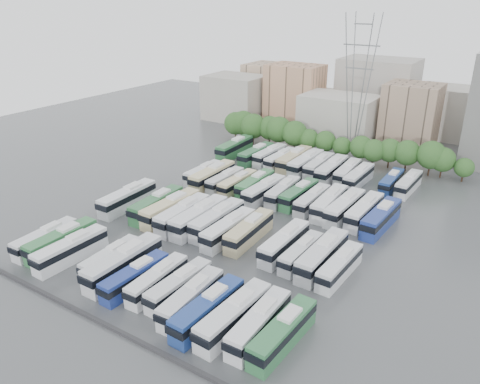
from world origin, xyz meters
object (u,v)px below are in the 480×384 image
Objects in this scene: bus_r1_s3 at (171,208)px; bus_r1_s5 at (199,217)px; bus_r0_s13 at (283,333)px; bus_r2_s4 at (238,183)px; electricity_pylon at (358,79)px; bus_r0_s4 at (111,258)px; bus_r0_s2 at (71,249)px; bus_r0_s11 at (234,315)px; bus_r0_s5 at (123,263)px; bus_r3_s13 at (408,184)px; bus_r1_s4 at (183,214)px; bus_r0_s6 at (135,277)px; bus_r1_s8 at (249,231)px; bus_r3_s0 at (235,148)px; bus_r3_s7 at (319,166)px; bus_r0_s8 at (179,285)px; bus_r0_s7 at (157,280)px; bus_r3_s9 at (347,172)px; bus_r2_s3 at (225,180)px; bus_r2_s8 at (299,194)px; bus_r1_s0 at (128,198)px; bus_r3_s5 at (294,160)px; bus_r2_s2 at (212,176)px; bus_r2_s7 at (283,192)px; bus_r1_s7 at (228,229)px; bus_r1_s11 at (301,253)px; bus_r1_s6 at (217,220)px; bus_r1_s13 at (340,266)px; bus_r2_s5 at (255,184)px; bus_r2_s10 at (329,203)px; bus_r2_s6 at (264,191)px; bus_r2_s11 at (345,207)px; bus_r3_s10 at (359,177)px; bus_r1_s10 at (284,243)px; bus_r3_s8 at (331,170)px; bus_r0_s10 at (208,309)px; bus_r0_s0 at (45,238)px; bus_r3_s12 at (391,181)px; bus_r3_s6 at (306,163)px; bus_r2_s1 at (203,173)px.

bus_r1_s5 reaches higher than bus_r1_s3.
bus_r2_s4 is at bearing 132.06° from bus_r0_s13.
electricity_pylon is 75.74m from bus_r0_s4.
bus_r0_s11 is at bearing 2.03° from bus_r0_s2.
bus_r0_s5 is 60.35m from bus_r3_s13.
bus_r0_s11 is 0.98× the size of bus_r1_s4.
bus_r1_s8 is (6.30, 19.83, 0.17)m from bus_r0_s6.
bus_r0_s4 is 55.53m from bus_r3_s0.
bus_r0_s8 is at bearing -87.32° from bus_r3_s7.
bus_r0_s7 is 54.35m from bus_r3_s9.
bus_r2_s3 is at bearing 86.51° from bus_r0_s2.
bus_r1_s8 is 18.40m from bus_r2_s8.
bus_r1_s0 is at bearing -91.33° from bus_r3_s0.
bus_r3_s9 is (13.27, -0.39, -0.25)m from bus_r3_s5.
bus_r0_s5 is at bearing -74.81° from bus_r2_s2.
electricity_pylon is at bearing 84.21° from bus_r0_s5.
bus_r2_s7 is 3.29m from bus_r2_s8.
bus_r1_s7 reaches higher than bus_r0_s8.
bus_r3_s5 reaches higher than bus_r1_s4.
bus_r0_s8 is (3.05, -73.20, -16.90)m from electricity_pylon.
bus_r0_s5 reaches higher than bus_r1_s11.
bus_r1_s6 is 1.14× the size of bus_r1_s13.
bus_r2_s10 is (16.40, -0.42, 0.07)m from bus_r2_s5.
bus_r2_s11 is (16.36, 1.08, 0.08)m from bus_r2_s6.
bus_r3_s10 reaches higher than bus_r3_s13.
bus_r1_s0 is 1.08× the size of bus_r1_s10.
bus_r3_s8 is (13.17, 52.28, 0.39)m from bus_r0_s4.
bus_r1_s8 is 1.15× the size of bus_r1_s11.
bus_r0_s8 reaches higher than bus_r2_s4.
bus_r1_s7 reaches higher than bus_r0_s10.
bus_r0_s5 is at bearing 1.49° from bus_r0_s0.
bus_r3_s12 is (3.23, 18.11, -0.31)m from bus_r2_s11.
bus_r2_s8 is at bearing -67.74° from bus_r3_s6.
bus_r3_s8 reaches higher than bus_r2_s4.
bus_r0_s10 is (19.58, -2.25, 0.24)m from bus_r0_s4.
bus_r2_s10 is at bearing 98.08° from bus_r0_s11.
bus_r0_s6 is 18.71m from bus_r1_s7.
bus_r0_s6 reaches higher than bus_r2_s3.
bus_r0_s8 is (6.49, 1.66, 0.00)m from bus_r0_s6.
bus_r1_s13 is (6.50, 17.74, -0.21)m from bus_r0_s11.
bus_r0_s11 is (36.23, 0.04, 0.20)m from bus_r0_s0.
bus_r0_s10 is 1.11× the size of bus_r2_s3.
bus_r1_s8 is 35.42m from bus_r3_s9.
bus_r3_s10 is (3.07, -1.52, 0.01)m from bus_r3_s9.
bus_r1_s0 is 40.69m from bus_r2_s11.
bus_r0_s11 is 58.73m from bus_r3_s5.
bus_r0_s13 is 0.91× the size of bus_r2_s2.
bus_r1_s5 is 1.22× the size of bus_r2_s1.
bus_r0_s7 is 1.00× the size of bus_r2_s3.
bus_r0_s6 is 0.84× the size of bus_r3_s0.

